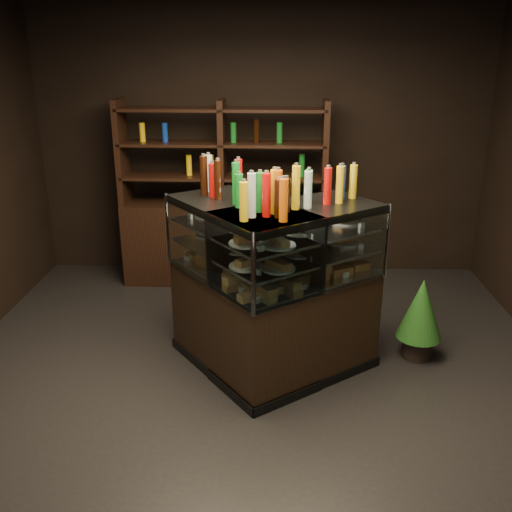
# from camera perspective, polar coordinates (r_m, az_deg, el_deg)

# --- Properties ---
(ground) EXTENTS (5.00, 5.00, 0.00)m
(ground) POSITION_cam_1_polar(r_m,az_deg,el_deg) (4.64, -0.28, -12.33)
(ground) COLOR black
(ground) RESTS_ON ground
(room_shell) EXTENTS (5.02, 5.02, 3.01)m
(room_shell) POSITION_cam_1_polar(r_m,az_deg,el_deg) (3.96, -0.33, 12.15)
(room_shell) COLOR black
(room_shell) RESTS_ON ground
(display_case) EXTENTS (1.78, 1.41, 1.39)m
(display_case) POSITION_cam_1_polar(r_m,az_deg,el_deg) (4.56, 1.29, -6.23)
(display_case) COLOR black
(display_case) RESTS_ON ground
(food_display) EXTENTS (1.40, 1.04, 0.43)m
(food_display) POSITION_cam_1_polar(r_m,az_deg,el_deg) (4.33, 1.34, 0.47)
(food_display) COLOR #B37A40
(food_display) RESTS_ON display_case
(bottles_top) EXTENTS (1.23, 0.90, 0.30)m
(bottles_top) POSITION_cam_1_polar(r_m,az_deg,el_deg) (4.20, 1.41, 6.84)
(bottles_top) COLOR #147223
(bottles_top) RESTS_ON display_case
(potted_conifer) EXTENTS (0.38, 0.38, 0.81)m
(potted_conifer) POSITION_cam_1_polar(r_m,az_deg,el_deg) (4.95, 16.21, -4.96)
(potted_conifer) COLOR black
(potted_conifer) RESTS_ON ground
(back_shelving) EXTENTS (2.21, 0.46, 2.00)m
(back_shelving) POSITION_cam_1_polar(r_m,az_deg,el_deg) (6.28, -3.23, 2.66)
(back_shelving) COLOR black
(back_shelving) RESTS_ON ground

